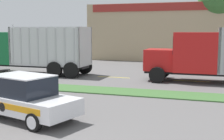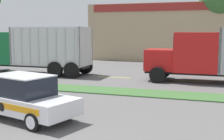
{
  "view_description": "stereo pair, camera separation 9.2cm",
  "coord_description": "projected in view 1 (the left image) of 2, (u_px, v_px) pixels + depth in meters",
  "views": [
    {
      "loc": [
        3.94,
        -5.28,
        3.32
      ],
      "look_at": [
        -1.13,
        10.07,
        1.26
      ],
      "focal_mm": 50.0,
      "sensor_mm": 36.0,
      "label": 1
    },
    {
      "loc": [
        4.03,
        -5.25,
        3.32
      ],
      "look_at": [
        -1.13,
        10.07,
        1.26
      ],
      "focal_mm": 50.0,
      "sensor_mm": 36.0,
      "label": 2
    }
  ],
  "objects": [
    {
      "name": "grass_verge",
      "position": [
        135.0,
        92.0,
        16.63
      ],
      "size": [
        120.0,
        1.93,
        0.06
      ],
      "primitive_type": "cube",
      "color": "#3D6633",
      "rests_on": "ground_plane"
    },
    {
      "name": "centre_line_3",
      "position": [
        47.0,
        74.0,
        23.88
      ],
      "size": [
        2.4,
        0.14,
        0.01
      ],
      "primitive_type": "cube",
      "color": "yellow",
      "rests_on": "ground_plane"
    },
    {
      "name": "centre_line_4",
      "position": [
        114.0,
        77.0,
        22.2
      ],
      "size": [
        2.4,
        0.14,
        0.01
      ],
      "primitive_type": "cube",
      "color": "yellow",
      "rests_on": "ground_plane"
    },
    {
      "name": "centre_line_5",
      "position": [
        191.0,
        81.0,
        20.51
      ],
      "size": [
        2.4,
        0.14,
        0.01
      ],
      "primitive_type": "cube",
      "color": "yellow",
      "rests_on": "ground_plane"
    },
    {
      "name": "dump_truck_lead",
      "position": [
        217.0,
        57.0,
        19.66
      ],
      "size": [
        11.08,
        2.78,
        3.49
      ],
      "color": "black",
      "rests_on": "ground_plane"
    },
    {
      "name": "dump_truck_mid",
      "position": [
        12.0,
        51.0,
        24.42
      ],
      "size": [
        10.9,
        2.68,
        3.74
      ],
      "color": "black",
      "rests_on": "ground_plane"
    },
    {
      "name": "rally_car",
      "position": [
        26.0,
        97.0,
        11.64
      ],
      "size": [
        4.38,
        2.78,
        1.7
      ],
      "color": "white",
      "rests_on": "ground_plane"
    }
  ]
}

